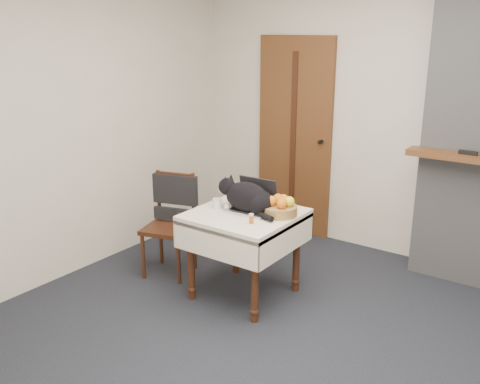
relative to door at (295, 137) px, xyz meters
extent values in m
plane|color=black|center=(1.20, -1.97, -1.00)|extent=(4.50, 4.50, 0.00)
cube|color=beige|center=(1.20, 0.03, 0.30)|extent=(4.50, 0.02, 2.60)
cube|color=beige|center=(-1.05, -1.97, 0.30)|extent=(0.02, 4.00, 2.60)
cube|color=brown|center=(0.00, 0.00, 0.00)|extent=(0.82, 0.05, 2.00)
cube|color=#3B1C10|center=(0.00, -0.03, 0.00)|extent=(0.06, 0.01, 1.70)
cylinder|color=black|center=(0.32, -0.04, 0.00)|extent=(0.04, 0.06, 0.04)
cube|color=black|center=(1.75, -0.36, 0.14)|extent=(0.14, 0.04, 0.03)
cylinder|color=#3B1C10|center=(0.13, -1.79, -0.68)|extent=(0.06, 0.06, 0.64)
sphere|color=#3B1C10|center=(0.13, -1.79, -0.92)|extent=(0.07, 0.07, 0.07)
cylinder|color=#3B1C10|center=(0.73, -1.79, -0.68)|extent=(0.06, 0.06, 0.64)
sphere|color=#3B1C10|center=(0.73, -1.79, -0.92)|extent=(0.07, 0.07, 0.07)
cylinder|color=#3B1C10|center=(0.13, -1.19, -0.68)|extent=(0.06, 0.06, 0.64)
sphere|color=#3B1C10|center=(0.13, -1.19, -0.92)|extent=(0.07, 0.07, 0.07)
cylinder|color=#3B1C10|center=(0.73, -1.19, -0.68)|extent=(0.06, 0.06, 0.64)
sphere|color=#3B1C10|center=(0.73, -1.19, -0.92)|extent=(0.07, 0.07, 0.07)
cube|color=beige|center=(0.43, -1.49, -0.33)|extent=(0.78, 0.78, 0.06)
cube|color=beige|center=(0.43, -1.87, -0.44)|extent=(0.78, 0.01, 0.22)
cube|color=beige|center=(0.43, -1.10, -0.44)|extent=(0.78, 0.01, 0.22)
cube|color=beige|center=(0.04, -1.49, -0.44)|extent=(0.01, 0.78, 0.22)
cube|color=beige|center=(0.81, -1.49, -0.44)|extent=(0.01, 0.78, 0.22)
cube|color=#B7B7BC|center=(0.45, -1.46, -0.29)|extent=(0.34, 0.25, 0.02)
cube|color=black|center=(0.45, -1.46, -0.28)|extent=(0.28, 0.17, 0.00)
cube|color=black|center=(0.44, -1.32, -0.17)|extent=(0.33, 0.07, 0.23)
cube|color=#9CB6E4|center=(0.44, -1.32, -0.17)|extent=(0.31, 0.06, 0.20)
ellipsoid|color=black|center=(0.43, -1.46, -0.18)|extent=(0.38, 0.23, 0.24)
ellipsoid|color=black|center=(0.54, -1.46, -0.20)|extent=(0.20, 0.22, 0.19)
sphere|color=black|center=(0.24, -1.47, -0.12)|extent=(0.14, 0.14, 0.14)
ellipsoid|color=white|center=(0.20, -1.47, -0.16)|extent=(0.06, 0.07, 0.07)
ellipsoid|color=white|center=(0.28, -1.47, -0.23)|extent=(0.06, 0.08, 0.09)
cone|color=black|center=(0.26, -1.51, -0.06)|extent=(0.05, 0.05, 0.06)
cone|color=black|center=(0.25, -1.43, -0.06)|extent=(0.05, 0.05, 0.06)
cylinder|color=black|center=(0.63, -1.53, -0.27)|extent=(0.21, 0.10, 0.04)
sphere|color=white|center=(0.27, -1.51, -0.28)|extent=(0.05, 0.05, 0.05)
sphere|color=white|center=(0.27, -1.42, -0.28)|extent=(0.05, 0.05, 0.05)
cylinder|color=silver|center=(0.19, -1.53, -0.26)|extent=(0.07, 0.07, 0.08)
cylinder|color=#A35014|center=(0.60, -1.66, -0.27)|extent=(0.03, 0.03, 0.06)
cylinder|color=silver|center=(0.60, -1.66, -0.23)|extent=(0.04, 0.04, 0.01)
cylinder|color=#A67943|center=(0.68, -1.38, -0.26)|extent=(0.27, 0.27, 0.07)
sphere|color=orange|center=(0.62, -1.41, -0.19)|extent=(0.08, 0.08, 0.08)
sphere|color=orange|center=(0.72, -1.42, -0.19)|extent=(0.08, 0.08, 0.08)
sphere|color=orange|center=(0.68, -1.33, -0.19)|extent=(0.08, 0.08, 0.08)
sphere|color=#F6FE29|center=(0.74, -1.35, -0.19)|extent=(0.08, 0.08, 0.08)
sphere|color=orange|center=(0.63, -1.34, -0.19)|extent=(0.08, 0.08, 0.08)
cube|color=black|center=(0.64, -1.43, -0.30)|extent=(0.14, 0.04, 0.01)
cube|color=#3B1C10|center=(-0.34, -1.54, -0.58)|extent=(0.48, 0.48, 0.04)
cylinder|color=#3B1C10|center=(-0.45, -1.75, -0.79)|extent=(0.03, 0.03, 0.42)
cylinder|color=#3B1C10|center=(-0.13, -1.65, -0.79)|extent=(0.03, 0.03, 0.42)
cylinder|color=#3B1C10|center=(-0.54, -1.43, -0.79)|extent=(0.03, 0.03, 0.42)
cylinder|color=#3B1C10|center=(-0.23, -1.33, -0.79)|extent=(0.03, 0.03, 0.42)
cylinder|color=#3B1C10|center=(-0.54, -1.43, -0.35)|extent=(0.03, 0.03, 0.46)
cylinder|color=#3B1C10|center=(-0.23, -1.33, -0.35)|extent=(0.03, 0.03, 0.46)
cube|color=#3B1C10|center=(-0.38, -1.38, -0.26)|extent=(0.33, 0.12, 0.26)
cube|color=black|center=(-0.38, -1.39, -0.28)|extent=(0.41, 0.17, 0.26)
camera|label=1|loc=(2.66, -4.68, 1.06)|focal=40.00mm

